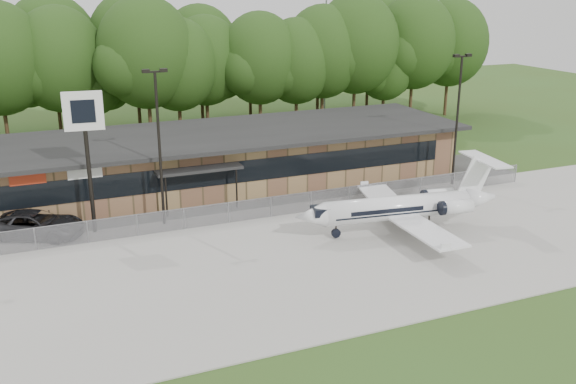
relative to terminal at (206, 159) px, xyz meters
name	(u,v)px	position (x,y,z in m)	size (l,w,h in m)	color
ground	(348,326)	(0.00, -23.94, -2.18)	(160.00, 160.00, 0.00)	#374D1B
apron	(283,261)	(0.00, -15.94, -2.14)	(64.00, 18.00, 0.08)	#9E9B93
parking_lot	(223,201)	(0.00, -4.44, -2.15)	(50.00, 9.00, 0.06)	#383835
terminal	(206,159)	(0.00, 0.00, 0.00)	(41.00, 11.65, 4.30)	olive
fence	(243,211)	(0.00, -8.94, -1.40)	(46.00, 0.04, 1.52)	gray
treeline	(154,65)	(0.00, 18.06, 5.32)	(72.00, 12.00, 15.00)	#1F3B12
radio_mast	(326,8)	(22.00, 24.06, 10.32)	(0.20, 0.20, 25.00)	gray
light_pole_mid	(159,137)	(-5.00, -7.44, 3.80)	(1.55, 0.30, 10.23)	black
light_pole_right	(458,110)	(18.00, -7.44, 3.80)	(1.55, 0.30, 10.23)	black
business_jet	(404,208)	(8.83, -14.71, -0.52)	(13.78, 12.32, 4.63)	white
suv	(35,225)	(-12.88, -6.52, -1.34)	(2.79, 6.05, 1.68)	#323134
pole_sign	(85,126)	(-9.40, -7.15, 4.76)	(2.39, 0.52, 9.07)	black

